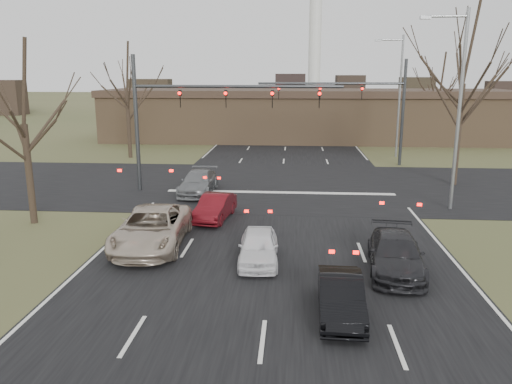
% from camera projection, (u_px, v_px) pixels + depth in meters
% --- Properties ---
extents(ground, '(360.00, 360.00, 0.00)m').
position_uv_depth(ground, '(270.00, 281.00, 17.07)').
color(ground, '#424927').
rests_on(ground, ground).
extents(road_main, '(14.00, 300.00, 0.02)m').
position_uv_depth(road_main, '(288.00, 121.00, 75.29)').
color(road_main, black).
rests_on(road_main, ground).
extents(road_cross, '(200.00, 14.00, 0.02)m').
position_uv_depth(road_cross, '(281.00, 185.00, 31.62)').
color(road_cross, black).
rests_on(road_cross, ground).
extents(building, '(42.40, 10.40, 5.30)m').
position_uv_depth(building, '(305.00, 115.00, 53.18)').
color(building, brown).
rests_on(building, ground).
extents(mast_arm_near, '(12.12, 0.24, 8.00)m').
position_uv_depth(mast_arm_near, '(191.00, 106.00, 28.89)').
color(mast_arm_near, '#383A3D').
rests_on(mast_arm_near, ground).
extents(mast_arm_far, '(11.12, 0.24, 8.00)m').
position_uv_depth(mast_arm_far, '(366.00, 99.00, 37.78)').
color(mast_arm_far, '#383A3D').
rests_on(mast_arm_far, ground).
extents(streetlight_right_near, '(2.34, 0.25, 10.00)m').
position_uv_depth(streetlight_right_near, '(456.00, 101.00, 24.85)').
color(streetlight_right_near, gray).
rests_on(streetlight_right_near, ground).
extents(streetlight_right_far, '(2.34, 0.25, 10.00)m').
position_uv_depth(streetlight_right_far, '(398.00, 90.00, 41.31)').
color(streetlight_right_far, gray).
rests_on(streetlight_right_far, ground).
extents(tree_right_near, '(6.90, 6.90, 11.50)m').
position_uv_depth(tree_right_near, '(467.00, 40.00, 29.75)').
color(tree_right_near, black).
rests_on(tree_right_near, ground).
extents(tree_left_near, '(5.10, 5.10, 8.50)m').
position_uv_depth(tree_left_near, '(19.00, 82.00, 22.20)').
color(tree_left_near, black).
rests_on(tree_left_near, ground).
extents(tree_left_far, '(5.70, 5.70, 9.50)m').
position_uv_depth(tree_left_far, '(125.00, 68.00, 40.57)').
color(tree_left_far, black).
rests_on(tree_left_far, ground).
extents(tree_right_far, '(5.40, 5.40, 9.00)m').
position_uv_depth(tree_right_far, '(442.00, 73.00, 48.35)').
color(tree_right_far, black).
rests_on(tree_right_far, ground).
extents(car_silver_suv, '(2.89, 5.77, 1.57)m').
position_uv_depth(car_silver_suv, '(152.00, 228.00, 20.29)').
color(car_silver_suv, '#C0B09B').
rests_on(car_silver_suv, ground).
extents(car_white_sedan, '(1.60, 3.66, 1.23)m').
position_uv_depth(car_white_sedan, '(259.00, 247.00, 18.61)').
color(car_white_sedan, white).
rests_on(car_white_sedan, ground).
extents(car_black_hatch, '(1.35, 3.65, 1.19)m').
position_uv_depth(car_black_hatch, '(341.00, 296.00, 14.48)').
color(car_black_hatch, black).
rests_on(car_black_hatch, ground).
extents(car_charcoal_sedan, '(2.29, 4.67, 1.31)m').
position_uv_depth(car_charcoal_sedan, '(396.00, 254.00, 17.73)').
color(car_charcoal_sedan, black).
rests_on(car_charcoal_sedan, ground).
extents(car_grey_ahead, '(1.92, 4.61, 1.33)m').
position_uv_depth(car_grey_ahead, '(198.00, 182.00, 29.39)').
color(car_grey_ahead, slate).
rests_on(car_grey_ahead, ground).
extents(car_red_ahead, '(1.76, 3.84, 1.22)m').
position_uv_depth(car_red_ahead, '(215.00, 207.00, 24.13)').
color(car_red_ahead, '#570C12').
rests_on(car_red_ahead, ground).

